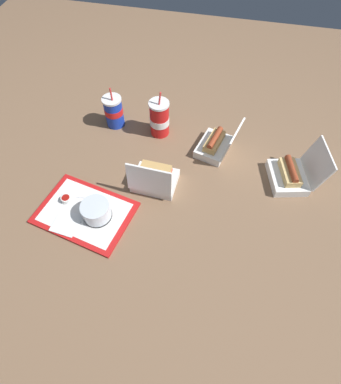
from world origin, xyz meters
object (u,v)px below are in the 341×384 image
at_px(ketchup_cup, 66,199).
at_px(plastic_fork, 75,196).
at_px(clamshell_hotdog_right, 291,174).
at_px(soda_cup_corner, 114,111).
at_px(food_tray, 85,213).
at_px(clamshell_hotdog_left, 216,144).
at_px(cake_container, 96,211).
at_px(soda_cup_back, 159,119).
at_px(clamshell_sandwich_corner, 154,179).

height_order(ketchup_cup, plastic_fork, ketchup_cup).
xyz_separation_m(clamshell_hotdog_right, soda_cup_corner, (-0.85, 0.17, 0.04)).
bearing_deg(clamshell_hotdog_right, ketchup_cup, -160.45).
height_order(food_tray, clamshell_hotdog_left, clamshell_hotdog_left).
relative_size(food_tray, cake_container, 3.63).
height_order(food_tray, soda_cup_back, soda_cup_back).
distance_m(cake_container, ketchup_cup, 0.16).
relative_size(clamshell_hotdog_right, clamshell_sandwich_corner, 1.21).
xyz_separation_m(ketchup_cup, plastic_fork, (0.02, 0.03, -0.01)).
xyz_separation_m(clamshell_sandwich_corner, soda_cup_corner, (-0.28, 0.32, 0.03)).
height_order(clamshell_hotdog_right, soda_cup_back, soda_cup_back).
relative_size(food_tray, soda_cup_corner, 1.92).
height_order(clamshell_hotdog_left, soda_cup_corner, soda_cup_corner).
height_order(clamshell_sandwich_corner, clamshell_hotdog_left, clamshell_sandwich_corner).
bearing_deg(food_tray, soda_cup_corner, 94.72).
distance_m(clamshell_hotdog_right, soda_cup_corner, 0.87).
bearing_deg(soda_cup_corner, clamshell_sandwich_corner, -48.92).
relative_size(ketchup_cup, soda_cup_corner, 0.19).
height_order(clamshell_hotdog_right, soda_cup_corner, soda_cup_corner).
bearing_deg(clamshell_hotdog_left, cake_container, -131.62).
relative_size(cake_container, clamshell_hotdog_left, 0.54).
xyz_separation_m(plastic_fork, soda_cup_corner, (0.02, 0.46, 0.06)).
bearing_deg(cake_container, food_tray, 174.62).
bearing_deg(plastic_fork, ketchup_cup, -137.26).
bearing_deg(soda_cup_back, clamshell_hotdog_right, -14.76).
height_order(cake_container, plastic_fork, cake_container).
xyz_separation_m(ketchup_cup, soda_cup_corner, (0.05, 0.49, 0.05)).
xyz_separation_m(clamshell_hotdog_right, soda_cup_back, (-0.62, 0.16, 0.05)).
relative_size(clamshell_hotdog_left, soda_cup_corner, 0.98).
bearing_deg(food_tray, plastic_fork, 137.27).
bearing_deg(clamshell_hotdog_left, ketchup_cup, -142.96).
bearing_deg(clamshell_sandwich_corner, soda_cup_corner, 131.08).
bearing_deg(food_tray, clamshell_sandwich_corner, 39.80).
relative_size(soda_cup_back, soda_cup_corner, 1.11).
xyz_separation_m(clamshell_hotdog_right, clamshell_sandwich_corner, (-0.57, -0.15, 0.00)).
bearing_deg(soda_cup_back, clamshell_hotdog_left, -12.14).
relative_size(ketchup_cup, clamshell_hotdog_left, 0.19).
bearing_deg(soda_cup_corner, food_tray, -85.28).
bearing_deg(clamshell_hotdog_right, clamshell_sandwich_corner, -164.99).
xyz_separation_m(food_tray, cake_container, (0.06, -0.01, 0.04)).
relative_size(plastic_fork, clamshell_sandwich_corner, 0.58).
relative_size(food_tray, clamshell_sandwich_corner, 2.19).
bearing_deg(clamshell_hotdog_right, soda_cup_corner, 168.44).
height_order(food_tray, cake_container, cake_container).
relative_size(cake_container, plastic_fork, 1.04).
relative_size(food_tray, clamshell_hotdog_left, 1.96).
height_order(ketchup_cup, soda_cup_corner, soda_cup_corner).
bearing_deg(ketchup_cup, food_tray, -20.22).
bearing_deg(clamshell_hotdog_left, soda_cup_back, 167.86).
height_order(cake_container, clamshell_hotdog_right, clamshell_hotdog_right).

